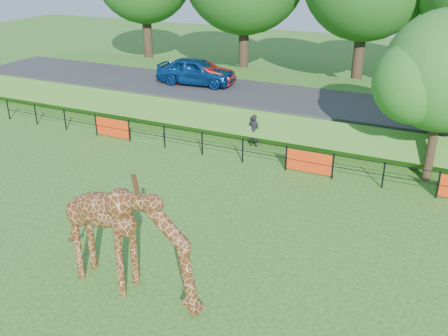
{
  "coord_description": "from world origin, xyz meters",
  "views": [
    {
      "loc": [
        7.92,
        -10.66,
        8.74
      ],
      "look_at": [
        1.45,
        3.01,
        2.0
      ],
      "focal_mm": 40.0,
      "sensor_mm": 36.0,
      "label": 1
    }
  ],
  "objects_px": {
    "giraffe": "(129,241)",
    "car_red": "(200,73)",
    "car_blue": "(196,71)",
    "visitor": "(254,131)",
    "tree_east": "(447,76)"
  },
  "relations": [
    {
      "from": "giraffe",
      "to": "car_red",
      "type": "height_order",
      "value": "giraffe"
    },
    {
      "from": "car_blue",
      "to": "car_red",
      "type": "xyz_separation_m",
      "value": [
        0.17,
        0.16,
        -0.11
      ]
    },
    {
      "from": "car_red",
      "to": "visitor",
      "type": "relative_size",
      "value": 2.54
    },
    {
      "from": "giraffe",
      "to": "car_red",
      "type": "distance_m",
      "value": 17.21
    },
    {
      "from": "car_red",
      "to": "tree_east",
      "type": "height_order",
      "value": "tree_east"
    },
    {
      "from": "visitor",
      "to": "tree_east",
      "type": "xyz_separation_m",
      "value": [
        7.88,
        -0.36,
        3.49
      ]
    },
    {
      "from": "tree_east",
      "to": "car_blue",
      "type": "bearing_deg",
      "value": 160.64
    },
    {
      "from": "car_red",
      "to": "tree_east",
      "type": "bearing_deg",
      "value": -116.21
    },
    {
      "from": "car_red",
      "to": "tree_east",
      "type": "xyz_separation_m",
      "value": [
        13.1,
        -4.82,
        2.2
      ]
    },
    {
      "from": "giraffe",
      "to": "car_red",
      "type": "bearing_deg",
      "value": 116.06
    },
    {
      "from": "car_blue",
      "to": "car_red",
      "type": "height_order",
      "value": "car_blue"
    },
    {
      "from": "giraffe",
      "to": "visitor",
      "type": "distance_m",
      "value": 11.62
    },
    {
      "from": "giraffe",
      "to": "car_blue",
      "type": "distance_m",
      "value": 17.13
    },
    {
      "from": "giraffe",
      "to": "tree_east",
      "type": "distance_m",
      "value": 13.34
    },
    {
      "from": "giraffe",
      "to": "car_blue",
      "type": "relative_size",
      "value": 0.99
    }
  ]
}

